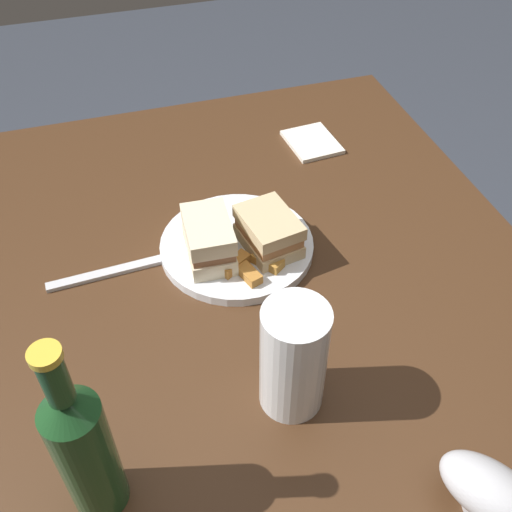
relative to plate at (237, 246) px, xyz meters
The scene contains 13 objects.
ground_plane 0.77m from the plate, 16.43° to the left, with size 6.00×6.00×0.00m, color #333842.
dining_table 0.40m from the plate, 16.43° to the left, with size 1.15×0.85×0.75m, color #422816.
plate is the anchor object (origin of this frame).
sandwich_half_left 0.07m from the plate, 70.28° to the right, with size 0.11×0.07×0.07m.
sandwich_half_right 0.06m from the plate, 63.74° to the left, with size 0.11×0.09×0.06m.
potato_wedge_front 0.07m from the plate, 27.31° to the left, with size 0.05×0.02×0.02m, color #B77F33.
potato_wedge_middle 0.08m from the plate, ahead, with size 0.05×0.02×0.02m, color #AD702D.
potato_wedge_back 0.06m from the plate, 18.62° to the right, with size 0.05×0.02×0.02m, color #AD702D.
pint_glass 0.29m from the plate, ahead, with size 0.08×0.08×0.16m.
gravy_boat 0.51m from the plate, 17.10° to the left, with size 0.14×0.12×0.07m.
cider_bottle 0.44m from the plate, 36.57° to the right, with size 0.06×0.06×0.27m.
napkin 0.33m from the plate, 137.77° to the left, with size 0.11×0.09×0.01m, color silver.
fork 0.21m from the plate, 91.14° to the right, with size 0.18×0.02×0.01m, color silver.
Camera 1 is at (0.57, -0.21, 1.42)m, focal length 41.89 mm.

